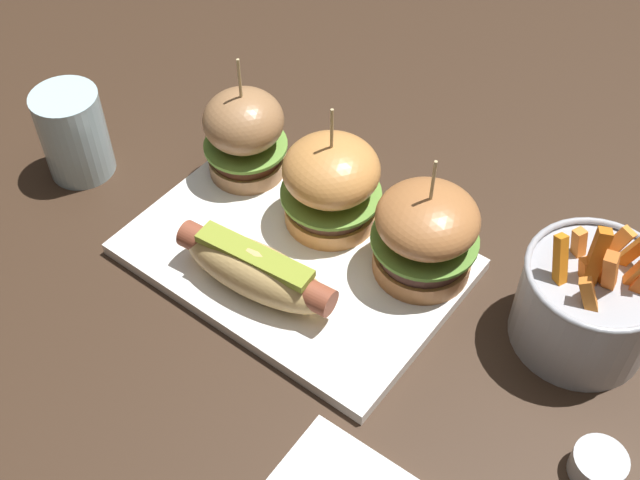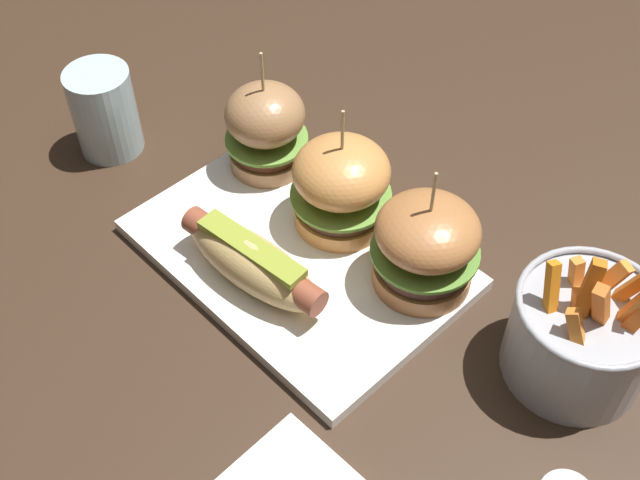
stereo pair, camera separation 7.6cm
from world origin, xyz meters
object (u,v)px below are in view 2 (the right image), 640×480
object	(u,v)px
platter_main	(298,254)
slider_center	(342,186)
fries_bucket	(582,335)
slider_left	(266,127)
water_glass	(104,111)
hot_dog	(254,263)
slider_right	(426,246)

from	to	relation	value
platter_main	slider_center	bearing A→B (deg)	88.11
platter_main	fries_bucket	xyz separation A→B (m)	(0.26, 0.09, 0.04)
slider_left	water_glass	xyz separation A→B (m)	(-0.16, -0.10, -0.01)
slider_left	fries_bucket	xyz separation A→B (m)	(0.38, 0.03, -0.01)
slider_left	platter_main	bearing A→B (deg)	-28.65
hot_dog	fries_bucket	world-z (taller)	fries_bucket
fries_bucket	water_glass	world-z (taller)	fries_bucket
slider_right	slider_center	bearing A→B (deg)	179.96
water_glass	slider_center	bearing A→B (deg)	19.31
hot_dog	water_glass	bearing A→B (deg)	175.70
slider_center	fries_bucket	size ratio (longest dim) A/B	0.99
platter_main	fries_bucket	size ratio (longest dim) A/B	2.23
fries_bucket	water_glass	size ratio (longest dim) A/B	1.42
fries_bucket	slider_right	bearing A→B (deg)	-169.53
slider_left	slider_center	distance (m)	0.12
hot_dog	fries_bucket	size ratio (longest dim) A/B	1.16
slider_right	fries_bucket	size ratio (longest dim) A/B	0.97
platter_main	slider_center	distance (m)	0.08
slider_center	slider_right	distance (m)	0.11
slider_center	water_glass	size ratio (longest dim) A/B	1.40
slider_right	slider_left	bearing A→B (deg)	179.15
slider_center	water_glass	world-z (taller)	slider_center
platter_main	water_glass	distance (m)	0.28
slider_right	fries_bucket	distance (m)	0.16
slider_left	slider_right	bearing A→B (deg)	-0.85
water_glass	slider_right	bearing A→B (deg)	14.11
platter_main	fries_bucket	distance (m)	0.28
slider_right	fries_bucket	world-z (taller)	slider_right
slider_center	fries_bucket	xyz separation A→B (m)	(0.26, 0.03, -0.01)
platter_main	water_glass	world-z (taller)	water_glass
slider_center	water_glass	xyz separation A→B (m)	(-0.28, -0.10, -0.01)
hot_dog	slider_center	world-z (taller)	slider_center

